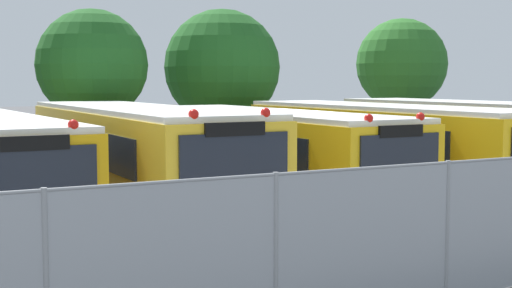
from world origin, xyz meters
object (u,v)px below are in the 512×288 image
Objects in this scene: school_bus_4 at (467,139)px; tree_3 at (402,63)px; school_bus_2 at (269,152)px; tree_2 at (218,66)px; school_bus_3 at (383,146)px; tree_1 at (93,65)px; school_bus_1 at (136,156)px.

tree_3 is (4.52, 8.69, 2.58)m from school_bus_4.
school_bus_2 is 1.78× the size of tree_2.
school_bus_3 is 1.99× the size of tree_1.
school_bus_1 reaches higher than school_bus_3.
tree_3 is (8.05, 9.09, 2.60)m from school_bus_3.
school_bus_1 is 8.14m from tree_1.
school_bus_2 is at bearing -106.79° from tree_2.
tree_1 is at bearing -73.85° from school_bus_2.
school_bus_3 is at bearing -53.68° from tree_1.
school_bus_4 is at bearing -63.01° from tree_2.
school_bus_1 is 10.92m from tree_2.
tree_1 reaches higher than school_bus_1.
tree_1 reaches higher than school_bus_3.
school_bus_4 is at bearing -39.03° from tree_1.
tree_1 is 14.02m from tree_3.
school_bus_4 reaches higher than school_bus_2.
school_bus_1 is 1.84× the size of tree_2.
school_bus_2 is 1.78× the size of tree_3.
school_bus_2 is (3.60, -0.03, -0.08)m from school_bus_1.
school_bus_3 is 1.89× the size of tree_2.
tree_2 is at bearing -179.48° from tree_3.
school_bus_3 is 12.42m from tree_3.
tree_2 is at bearing 10.53° from tree_1.
school_bus_2 is 1.88× the size of tree_1.
tree_2 is at bearing -62.31° from school_bus_4.
school_bus_2 is at bearing -5.31° from school_bus_3.
school_bus_4 is at bearing -179.56° from school_bus_1.
school_bus_2 is 14.73m from tree_3.
tree_2 is (6.22, 8.66, 2.33)m from school_bus_1.
tree_1 is (-2.45, 7.75, 2.40)m from school_bus_2.
tree_2 is 1.00× the size of tree_3.
school_bus_2 is 9.40m from tree_2.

